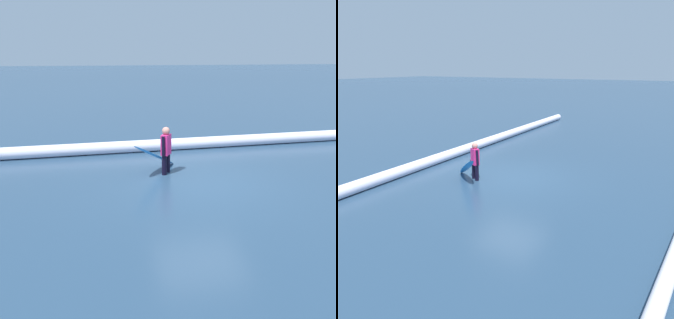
% 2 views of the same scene
% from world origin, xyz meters
% --- Properties ---
extents(ground_plane, '(188.77, 188.77, 0.00)m').
position_xyz_m(ground_plane, '(0.00, 0.00, 0.00)').
color(ground_plane, navy).
extents(surfer, '(0.35, 0.54, 1.35)m').
position_xyz_m(surfer, '(0.78, -0.97, 0.74)').
color(surfer, black).
rests_on(surfer, ground_plane).
extents(surfboard, '(1.57, 1.71, 1.02)m').
position_xyz_m(surfboard, '(1.07, -1.14, 0.50)').
color(surfboard, '#268CE5').
rests_on(surfboard, ground_plane).
extents(wave_crest_foreground, '(25.74, 1.46, 0.41)m').
position_xyz_m(wave_crest_foreground, '(-1.48, -3.65, 0.20)').
color(wave_crest_foreground, white).
rests_on(wave_crest_foreground, ground_plane).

